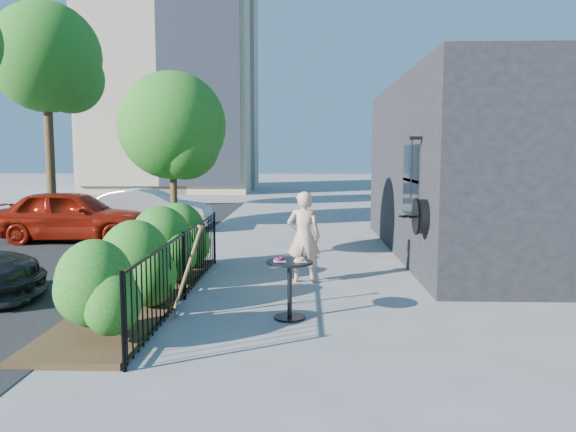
{
  "coord_description": "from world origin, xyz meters",
  "views": [
    {
      "loc": [
        0.42,
        -8.71,
        2.3
      ],
      "look_at": [
        0.11,
        1.38,
        1.2
      ],
      "focal_mm": 35.0,
      "sensor_mm": 36.0,
      "label": 1
    }
  ],
  "objects_px": {
    "patio_tree": "(175,132)",
    "street_tree_far": "(47,64)",
    "shovel": "(186,277)",
    "cafe_table": "(290,279)",
    "car_silver": "(149,210)",
    "woman": "(304,237)",
    "car_red": "(72,215)"
  },
  "relations": [
    {
      "from": "patio_tree",
      "to": "shovel",
      "type": "distance_m",
      "value": 4.46
    },
    {
      "from": "shovel",
      "to": "car_silver",
      "type": "distance_m",
      "value": 9.79
    },
    {
      "from": "woman",
      "to": "car_silver",
      "type": "bearing_deg",
      "value": -52.69
    },
    {
      "from": "street_tree_far",
      "to": "woman",
      "type": "bearing_deg",
      "value": -50.78
    },
    {
      "from": "patio_tree",
      "to": "cafe_table",
      "type": "relative_size",
      "value": 4.48
    },
    {
      "from": "patio_tree",
      "to": "street_tree_far",
      "type": "distance_m",
      "value": 13.95
    },
    {
      "from": "street_tree_far",
      "to": "car_silver",
      "type": "xyz_separation_m",
      "value": [
        5.56,
        -5.69,
        -5.29
      ]
    },
    {
      "from": "woman",
      "to": "car_red",
      "type": "height_order",
      "value": "woman"
    },
    {
      "from": "street_tree_far",
      "to": "shovel",
      "type": "bearing_deg",
      "value": -59.89
    },
    {
      "from": "shovel",
      "to": "woman",
      "type": "bearing_deg",
      "value": 54.37
    },
    {
      "from": "patio_tree",
      "to": "cafe_table",
      "type": "height_order",
      "value": "patio_tree"
    },
    {
      "from": "patio_tree",
      "to": "woman",
      "type": "distance_m",
      "value": 3.58
    },
    {
      "from": "street_tree_far",
      "to": "patio_tree",
      "type": "bearing_deg",
      "value": -55.49
    },
    {
      "from": "patio_tree",
      "to": "car_silver",
      "type": "bearing_deg",
      "value": 111.21
    },
    {
      "from": "street_tree_far",
      "to": "cafe_table",
      "type": "xyz_separation_m",
      "value": [
        10.14,
        -14.96,
        -5.35
      ]
    },
    {
      "from": "woman",
      "to": "shovel",
      "type": "xyz_separation_m",
      "value": [
        -1.65,
        -2.31,
        -0.23
      ]
    },
    {
      "from": "cafe_table",
      "to": "car_silver",
      "type": "distance_m",
      "value": 10.34
    },
    {
      "from": "patio_tree",
      "to": "street_tree_far",
      "type": "height_order",
      "value": "street_tree_far"
    },
    {
      "from": "street_tree_far",
      "to": "woman",
      "type": "height_order",
      "value": "street_tree_far"
    },
    {
      "from": "cafe_table",
      "to": "woman",
      "type": "bearing_deg",
      "value": 85.22
    },
    {
      "from": "street_tree_far",
      "to": "shovel",
      "type": "xyz_separation_m",
      "value": [
        8.68,
        -14.97,
        -5.32
      ]
    },
    {
      "from": "car_silver",
      "to": "car_red",
      "type": "bearing_deg",
      "value": 148.23
    },
    {
      "from": "car_red",
      "to": "patio_tree",
      "type": "bearing_deg",
      "value": -133.68
    },
    {
      "from": "car_red",
      "to": "shovel",
      "type": "bearing_deg",
      "value": -148.7
    },
    {
      "from": "street_tree_far",
      "to": "cafe_table",
      "type": "bearing_deg",
      "value": -55.86
    },
    {
      "from": "patio_tree",
      "to": "car_silver",
      "type": "height_order",
      "value": "patio_tree"
    },
    {
      "from": "patio_tree",
      "to": "street_tree_far",
      "type": "bearing_deg",
      "value": 124.51
    },
    {
      "from": "woman",
      "to": "cafe_table",
      "type": "bearing_deg",
      "value": 88.14
    },
    {
      "from": "patio_tree",
      "to": "car_red",
      "type": "relative_size",
      "value": 0.96
    },
    {
      "from": "woman",
      "to": "car_red",
      "type": "relative_size",
      "value": 0.4
    },
    {
      "from": "patio_tree",
      "to": "car_red",
      "type": "xyz_separation_m",
      "value": [
        -3.54,
        3.18,
        -2.06
      ]
    },
    {
      "from": "shovel",
      "to": "car_silver",
      "type": "xyz_separation_m",
      "value": [
        -3.12,
        9.28,
        0.03
      ]
    }
  ]
}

